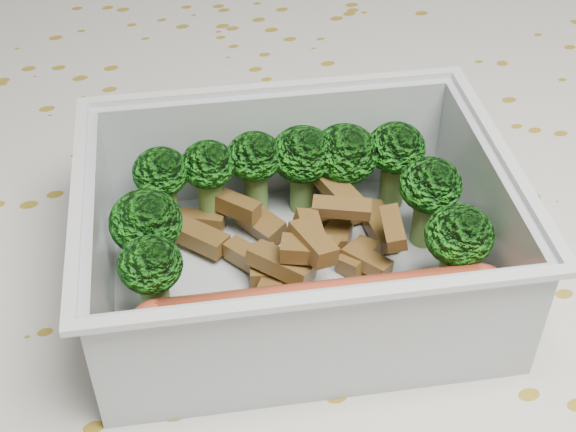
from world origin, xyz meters
name	(u,v)px	position (x,y,z in m)	size (l,w,h in m)	color
dining_table	(287,360)	(0.00, 0.00, 0.67)	(1.40, 0.90, 0.75)	brown
tablecloth	(287,300)	(0.00, 0.00, 0.72)	(1.46, 0.96, 0.19)	silver
lunch_container	(297,248)	(0.00, -0.02, 0.78)	(0.21, 0.18, 0.07)	silver
broccoli_florets	(293,189)	(0.00, 0.00, 0.79)	(0.16, 0.11, 0.05)	#608C3F
meat_pile	(302,238)	(0.00, -0.01, 0.77)	(0.11, 0.08, 0.03)	brown
sausage	(323,311)	(-0.01, -0.07, 0.78)	(0.16, 0.05, 0.03)	#BB462A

